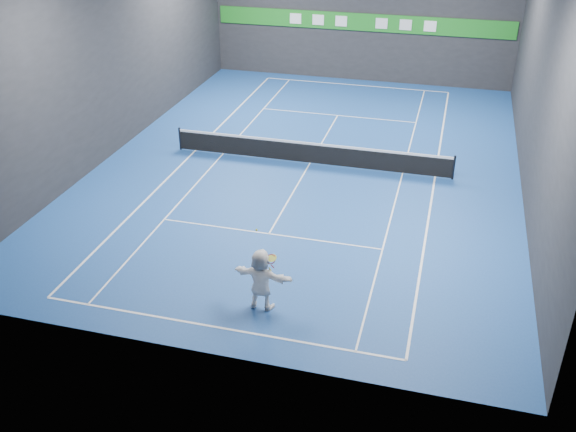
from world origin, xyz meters
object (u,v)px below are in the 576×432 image
(player, at_px, (261,279))
(tennis_ball, at_px, (257,230))
(tennis_net, at_px, (310,152))
(tennis_racket, at_px, (271,261))

(player, bearing_deg, tennis_ball, -44.55)
(player, relative_size, tennis_net, 0.16)
(tennis_net, bearing_deg, tennis_ball, -85.29)
(tennis_net, bearing_deg, player, -84.50)
(tennis_ball, xyz_separation_m, tennis_racket, (0.47, -0.15, -0.87))
(player, distance_m, tennis_racket, 0.75)
(player, height_order, tennis_racket, player)
(tennis_net, relative_size, tennis_racket, 19.98)
(tennis_ball, relative_size, tennis_racket, 0.11)
(player, xyz_separation_m, tennis_net, (-1.02, 10.61, -0.45))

